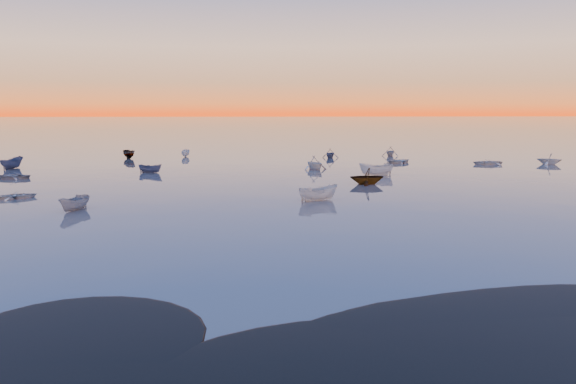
{
  "coord_description": "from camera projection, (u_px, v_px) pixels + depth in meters",
  "views": [
    {
      "loc": [
        0.41,
        -21.04,
        8.67
      ],
      "look_at": [
        2.83,
        28.0,
        1.03
      ],
      "focal_mm": 35.0,
      "sensor_mm": 36.0,
      "label": 1
    }
  ],
  "objects": [
    {
      "name": "moored_fleet",
      "position": [
        257.0,
        171.0,
        74.38
      ],
      "size": [
        124.0,
        58.0,
        1.2
      ],
      "primitive_type": null,
      "color": "silver",
      "rests_on": "ground"
    },
    {
      "name": "ground",
      "position": [
        258.0,
        146.0,
        120.77
      ],
      "size": [
        600.0,
        600.0,
        0.0
      ],
      "primitive_type": "plane",
      "color": "#655A54",
      "rests_on": "ground"
    },
    {
      "name": "mud_lobes",
      "position": [
        251.0,
        338.0,
        21.09
      ],
      "size": [
        140.0,
        6.0,
        0.07
      ],
      "primitive_type": null,
      "color": "black",
      "rests_on": "ground"
    },
    {
      "name": "boat_near_center",
      "position": [
        318.0,
        200.0,
        51.42
      ],
      "size": [
        3.09,
        4.34,
        1.39
      ],
      "primitive_type": "imported",
      "rotation": [
        0.0,
        0.0,
        1.96
      ],
      "color": "silver",
      "rests_on": "ground"
    }
  ]
}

